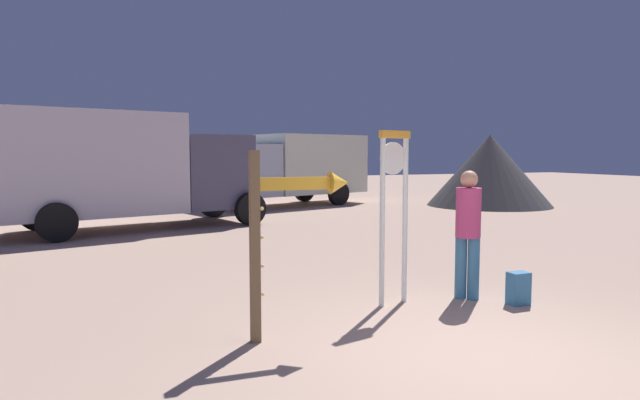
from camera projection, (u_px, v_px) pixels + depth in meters
ground_plane at (489, 358)px, 5.45m from camera, size 80.00×80.00×0.00m
standing_clock at (394, 197)px, 7.31m from camera, size 0.50×0.20×2.31m
arrow_sign at (291, 215)px, 5.94m from camera, size 1.12×0.26×2.05m
person_near_clock at (468, 228)px, 7.59m from camera, size 0.34×0.34×1.78m
backpack at (518, 289)px, 7.36m from camera, size 0.27×0.24×0.44m
box_truck_near at (114, 167)px, 14.32m from camera, size 7.44×4.21×3.05m
box_truck_far at (294, 166)px, 21.22m from camera, size 6.70×4.09×2.71m
dome_tent at (489, 170)px, 21.04m from camera, size 4.66×4.66×2.71m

